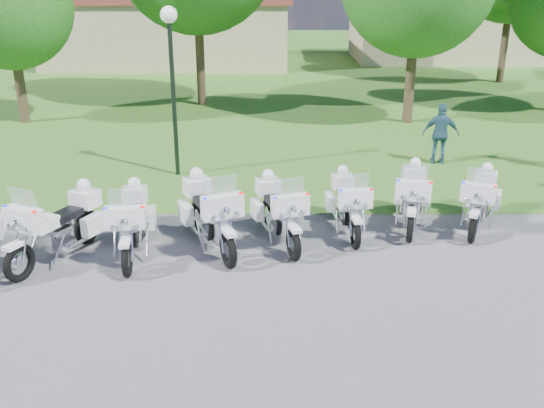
{
  "coord_description": "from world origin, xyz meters",
  "views": [
    {
      "loc": [
        0.22,
        -10.11,
        5.29
      ],
      "look_at": [
        0.2,
        1.2,
        0.95
      ],
      "focal_mm": 40.0,
      "sensor_mm": 36.0,
      "label": 1
    }
  ],
  "objects_px": {
    "motorcycle_8": "(481,199)",
    "bystander_c": "(441,134)",
    "motorcycle_2": "(59,224)",
    "motorcycle_4": "(210,212)",
    "motorcycle_5": "(278,210)",
    "lamp_post": "(171,51)",
    "motorcycle_7": "(413,195)",
    "motorcycle_6": "(348,203)",
    "motorcycle_3": "(132,221)"
  },
  "relations": [
    {
      "from": "motorcycle_8",
      "to": "bystander_c",
      "type": "bearing_deg",
      "value": -69.25
    },
    {
      "from": "motorcycle_2",
      "to": "motorcycle_4",
      "type": "relative_size",
      "value": 0.96
    },
    {
      "from": "motorcycle_5",
      "to": "lamp_post",
      "type": "distance_m",
      "value": 5.86
    },
    {
      "from": "motorcycle_7",
      "to": "lamp_post",
      "type": "height_order",
      "value": "lamp_post"
    },
    {
      "from": "motorcycle_2",
      "to": "motorcycle_5",
      "type": "xyz_separation_m",
      "value": [
        4.27,
        0.86,
        -0.04
      ]
    },
    {
      "from": "motorcycle_7",
      "to": "motorcycle_6",
      "type": "bearing_deg",
      "value": 27.24
    },
    {
      "from": "motorcycle_3",
      "to": "motorcycle_8",
      "type": "xyz_separation_m",
      "value": [
        7.35,
        1.37,
        -0.03
      ]
    },
    {
      "from": "motorcycle_4",
      "to": "bystander_c",
      "type": "distance_m",
      "value": 8.45
    },
    {
      "from": "motorcycle_3",
      "to": "motorcycle_7",
      "type": "relative_size",
      "value": 1.03
    },
    {
      "from": "motorcycle_3",
      "to": "motorcycle_7",
      "type": "bearing_deg",
      "value": -171.35
    },
    {
      "from": "motorcycle_5",
      "to": "lamp_post",
      "type": "bearing_deg",
      "value": -74.61
    },
    {
      "from": "motorcycle_2",
      "to": "motorcycle_4",
      "type": "distance_m",
      "value": 2.93
    },
    {
      "from": "motorcycle_4",
      "to": "motorcycle_7",
      "type": "relative_size",
      "value": 1.04
    },
    {
      "from": "motorcycle_3",
      "to": "motorcycle_8",
      "type": "height_order",
      "value": "motorcycle_3"
    },
    {
      "from": "motorcycle_4",
      "to": "lamp_post",
      "type": "bearing_deg",
      "value": -97.33
    },
    {
      "from": "motorcycle_7",
      "to": "bystander_c",
      "type": "height_order",
      "value": "bystander_c"
    },
    {
      "from": "motorcycle_7",
      "to": "motorcycle_8",
      "type": "relative_size",
      "value": 1.1
    },
    {
      "from": "motorcycle_8",
      "to": "lamp_post",
      "type": "relative_size",
      "value": 0.48
    },
    {
      "from": "motorcycle_2",
      "to": "motorcycle_3",
      "type": "relative_size",
      "value": 0.97
    },
    {
      "from": "motorcycle_7",
      "to": "bystander_c",
      "type": "distance_m",
      "value": 4.96
    },
    {
      "from": "motorcycle_3",
      "to": "motorcycle_5",
      "type": "bearing_deg",
      "value": -173.45
    },
    {
      "from": "motorcycle_5",
      "to": "motorcycle_8",
      "type": "bearing_deg",
      "value": 172.72
    },
    {
      "from": "motorcycle_2",
      "to": "motorcycle_8",
      "type": "relative_size",
      "value": 1.1
    },
    {
      "from": "motorcycle_3",
      "to": "bystander_c",
      "type": "xyz_separation_m",
      "value": [
        7.68,
        6.13,
        0.2
      ]
    },
    {
      "from": "motorcycle_2",
      "to": "lamp_post",
      "type": "bearing_deg",
      "value": -81.32
    },
    {
      "from": "motorcycle_3",
      "to": "motorcycle_6",
      "type": "xyz_separation_m",
      "value": [
        4.4,
        1.15,
        -0.04
      ]
    },
    {
      "from": "bystander_c",
      "to": "motorcycle_8",
      "type": "bearing_deg",
      "value": 96.73
    },
    {
      "from": "motorcycle_2",
      "to": "motorcycle_5",
      "type": "distance_m",
      "value": 4.36
    },
    {
      "from": "motorcycle_8",
      "to": "motorcycle_2",
      "type": "bearing_deg",
      "value": 35.1
    },
    {
      "from": "motorcycle_4",
      "to": "motorcycle_7",
      "type": "xyz_separation_m",
      "value": [
        4.38,
        1.15,
        -0.06
      ]
    },
    {
      "from": "motorcycle_5",
      "to": "motorcycle_7",
      "type": "xyz_separation_m",
      "value": [
        2.98,
        0.88,
        -0.0
      ]
    },
    {
      "from": "motorcycle_8",
      "to": "bystander_c",
      "type": "relative_size",
      "value": 1.22
    },
    {
      "from": "motorcycle_5",
      "to": "motorcycle_6",
      "type": "height_order",
      "value": "motorcycle_5"
    },
    {
      "from": "lamp_post",
      "to": "bystander_c",
      "type": "height_order",
      "value": "lamp_post"
    },
    {
      "from": "motorcycle_4",
      "to": "motorcycle_5",
      "type": "xyz_separation_m",
      "value": [
        1.4,
        0.28,
        -0.06
      ]
    },
    {
      "from": "motorcycle_3",
      "to": "motorcycle_5",
      "type": "relative_size",
      "value": 1.04
    },
    {
      "from": "lamp_post",
      "to": "motorcycle_6",
      "type": "bearing_deg",
      "value": -42.38
    },
    {
      "from": "motorcycle_8",
      "to": "motorcycle_6",
      "type": "bearing_deg",
      "value": 29.1
    },
    {
      "from": "motorcycle_4",
      "to": "bystander_c",
      "type": "relative_size",
      "value": 1.39
    },
    {
      "from": "motorcycle_4",
      "to": "bystander_c",
      "type": "bearing_deg",
      "value": -160.54
    },
    {
      "from": "motorcycle_3",
      "to": "lamp_post",
      "type": "distance_m",
      "value": 5.71
    },
    {
      "from": "motorcycle_4",
      "to": "motorcycle_5",
      "type": "relative_size",
      "value": 1.05
    },
    {
      "from": "motorcycle_6",
      "to": "lamp_post",
      "type": "relative_size",
      "value": 0.51
    },
    {
      "from": "motorcycle_4",
      "to": "motorcycle_6",
      "type": "relative_size",
      "value": 1.07
    },
    {
      "from": "motorcycle_2",
      "to": "motorcycle_7",
      "type": "relative_size",
      "value": 1.0
    },
    {
      "from": "motorcycle_5",
      "to": "bystander_c",
      "type": "xyz_separation_m",
      "value": [
        4.77,
        5.5,
        0.21
      ]
    },
    {
      "from": "motorcycle_3",
      "to": "motorcycle_2",
      "type": "bearing_deg",
      "value": 3.7
    },
    {
      "from": "motorcycle_8",
      "to": "motorcycle_4",
      "type": "bearing_deg",
      "value": 34.57
    },
    {
      "from": "motorcycle_4",
      "to": "lamp_post",
      "type": "relative_size",
      "value": 0.55
    },
    {
      "from": "motorcycle_8",
      "to": "motorcycle_5",
      "type": "bearing_deg",
      "value": 34.17
    }
  ]
}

